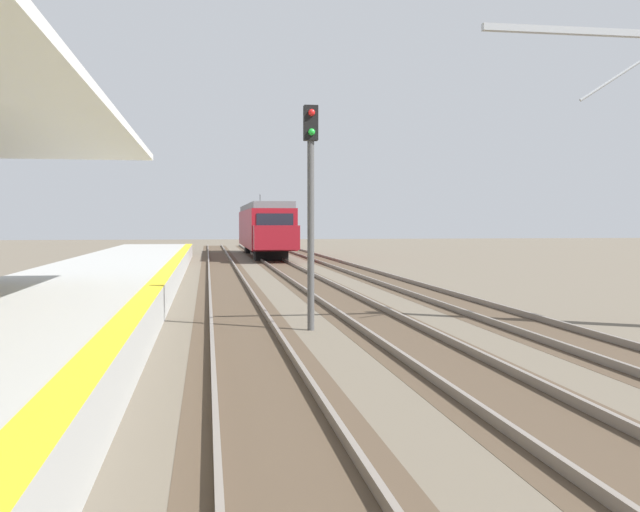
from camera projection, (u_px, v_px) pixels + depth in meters
name	position (u px, v px, depth m)	size (l,w,h in m)	color
station_platform	(28.00, 325.00, 14.55)	(5.00, 80.00, 0.91)	#A8A8A3
track_pair_nearest_platform	(238.00, 315.00, 19.20)	(2.34, 120.00, 0.16)	#4C3D2D
track_pair_middle	(363.00, 313.00, 19.73)	(2.34, 120.00, 0.16)	#4C3D2D
track_pair_far_side	(481.00, 310.00, 20.25)	(2.34, 120.00, 0.16)	#4C3D2D
approaching_train	(264.00, 227.00, 53.67)	(2.93, 19.60, 4.76)	maroon
rail_signal_post	(311.00, 193.00, 16.67)	(0.32, 0.34, 5.20)	#4C4C4C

